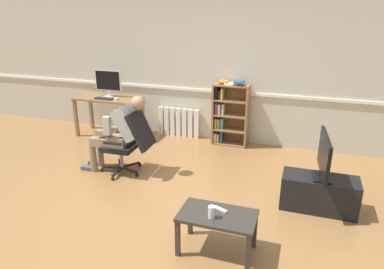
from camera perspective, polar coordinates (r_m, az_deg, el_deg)
The scene contains 15 objects.
ground_plane at distance 4.40m, azimuth -5.53°, elevation -12.01°, with size 18.00×18.00×0.00m, color olive.
back_wall at distance 6.32m, azimuth 4.03°, elevation 11.00°, with size 12.00×0.13×2.70m.
computer_desk at distance 6.79m, azimuth -13.57°, elevation 5.01°, with size 1.24×0.58×0.76m.
imac_monitor at distance 6.78m, azimuth -13.64°, elevation 8.48°, with size 0.54×0.14×0.50m.
keyboard at distance 6.64m, azimuth -14.23°, elevation 5.75°, with size 0.37×0.12×0.02m, color black.
computer_mouse at distance 6.53m, azimuth -12.33°, elevation 5.72°, with size 0.06×0.10×0.03m, color white.
bookshelf at distance 6.22m, azimuth 5.98°, elevation 3.39°, with size 0.63×0.29×1.18m.
radiator at distance 6.67m, azimuth -2.21°, elevation 2.05°, with size 0.82×0.08×0.55m.
office_chair at distance 5.13m, azimuth -10.21°, elevation -0.94°, with size 0.81×0.62×0.97m.
person_seated at distance 5.16m, azimuth -11.99°, elevation 0.51°, with size 1.06×0.40×1.19m.
tv_stand at distance 4.55m, azimuth 20.14°, elevation -9.04°, with size 0.89×0.39×0.42m.
tv_screen at distance 4.34m, azimuth 20.91°, elevation -3.36°, with size 0.23×0.78×0.53m.
coffee_table at distance 3.52m, azimuth 4.19°, elevation -13.81°, with size 0.76×0.44×0.43m.
drinking_glass at distance 3.40m, azimuth 3.25°, elevation -12.62°, with size 0.07×0.07×0.12m, color silver.
spare_remote at distance 3.55m, azimuth 4.70°, elevation -12.15°, with size 0.04×0.15×0.02m, color white.
Camera 1 is at (1.59, -3.39, 2.32)m, focal length 32.43 mm.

